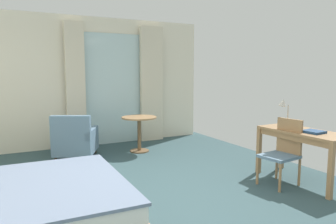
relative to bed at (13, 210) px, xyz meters
name	(u,v)px	position (x,y,z in m)	size (l,w,h in m)	color
ground	(155,208)	(1.53, 0.02, -0.31)	(5.86, 7.65, 0.10)	#334C51
wall_back	(83,82)	(1.53, 3.59, 1.12)	(5.46, 0.12, 2.75)	silver
balcony_glass_door	(114,89)	(2.19, 3.51, 0.95)	(1.28, 0.02, 2.42)	silver
curtain_panel_left	(76,86)	(1.33, 3.41, 1.05)	(0.39, 0.10, 2.61)	beige
curtain_panel_right	(152,84)	(3.05, 3.41, 1.05)	(0.54, 0.10, 2.61)	beige
bed	(13,210)	(0.00, 0.00, 0.00)	(2.13, 1.90, 1.06)	#9E754C
writing_desk	(304,137)	(3.80, -0.23, 0.40)	(0.60, 1.31, 0.75)	#9E754C
desk_chair	(283,150)	(3.46, -0.16, 0.24)	(0.52, 0.47, 0.93)	slate
desk_lamp	(284,106)	(3.74, 0.12, 0.82)	(0.23, 0.14, 0.45)	#B7B2A8
closed_book	(314,132)	(3.77, -0.40, 0.51)	(0.24, 0.25, 0.03)	navy
armchair_by_window	(75,141)	(1.12, 2.59, 0.07)	(0.96, 1.00, 0.83)	slate
round_cafe_table	(139,126)	(2.37, 2.52, 0.27)	(0.70, 0.70, 0.70)	#9E754C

